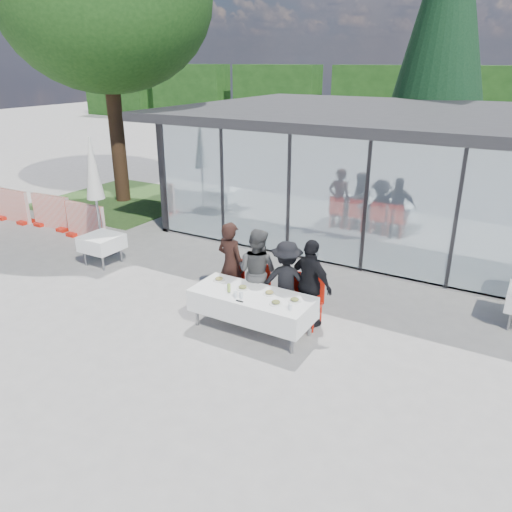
{
  "coord_description": "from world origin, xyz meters",
  "views": [
    {
      "loc": [
        4.35,
        -6.65,
        4.69
      ],
      "look_at": [
        -0.21,
        1.2,
        1.12
      ],
      "focal_mm": 35.0,
      "sensor_mm": 36.0,
      "label": 1
    }
  ],
  "objects": [
    {
      "name": "diner_chair_b",
      "position": [
        -0.11,
        1.11,
        0.54
      ],
      "size": [
        0.44,
        0.44,
        0.97
      ],
      "color": "red",
      "rests_on": "ground"
    },
    {
      "name": "plate_c",
      "position": [
        0.48,
        0.51,
        0.78
      ],
      "size": [
        0.24,
        0.24,
        0.07
      ],
      "color": "white",
      "rests_on": "dining_table"
    },
    {
      "name": "plate_extra",
      "position": [
        0.76,
        0.22,
        0.78
      ],
      "size": [
        0.24,
        0.24,
        0.07
      ],
      "color": "white",
      "rests_on": "dining_table"
    },
    {
      "name": "diner_chair_c",
      "position": [
        0.54,
        1.11,
        0.54
      ],
      "size": [
        0.44,
        0.44,
        0.97
      ],
      "color": "red",
      "rests_on": "ground"
    },
    {
      "name": "diner_chair_d",
      "position": [
        1.03,
        1.11,
        0.54
      ],
      "size": [
        0.44,
        0.44,
        0.97
      ],
      "color": "red",
      "rests_on": "ground"
    },
    {
      "name": "drinking_glasses",
      "position": [
        0.4,
        0.13,
        0.8
      ],
      "size": [
        1.13,
        0.13,
        0.1
      ],
      "color": "silver",
      "rests_on": "dining_table"
    },
    {
      "name": "ground",
      "position": [
        0.0,
        0.0,
        0.0
      ],
      "size": [
        90.0,
        90.0,
        0.0
      ],
      "primitive_type": "plane",
      "color": "#989490",
      "rests_on": "ground"
    },
    {
      "name": "juice_bottle",
      "position": [
        -0.21,
        0.22,
        0.83
      ],
      "size": [
        0.06,
        0.06,
        0.15
      ],
      "primitive_type": "cylinder",
      "color": "#8FB049",
      "rests_on": "dining_table"
    },
    {
      "name": "grass_patch",
      "position": [
        -8.5,
        6.0,
        0.01
      ],
      "size": [
        5.0,
        5.0,
        0.02
      ],
      "primitive_type": "cube",
      "color": "#385926",
      "rests_on": "ground"
    },
    {
      "name": "dining_table",
      "position": [
        0.2,
        0.36,
        0.54
      ],
      "size": [
        2.26,
        0.96,
        0.75
      ],
      "color": "white",
      "rests_on": "ground"
    },
    {
      "name": "diner_chair_a",
      "position": [
        -0.71,
        1.11,
        0.54
      ],
      "size": [
        0.44,
        0.44,
        0.97
      ],
      "color": "red",
      "rests_on": "ground"
    },
    {
      "name": "treeline",
      "position": [
        -2.0,
        28.0,
        2.2
      ],
      "size": [
        62.5,
        2.0,
        4.4
      ],
      "color": "#163912",
      "rests_on": "ground"
    },
    {
      "name": "spare_table_left",
      "position": [
        -4.61,
        1.32,
        0.55
      ],
      "size": [
        0.86,
        0.86,
        0.74
      ],
      "color": "white",
      "rests_on": "ground"
    },
    {
      "name": "diner_c",
      "position": [
        0.54,
        1.07,
        0.8
      ],
      "size": [
        1.29,
        1.29,
        1.59
      ],
      "primitive_type": "imported",
      "rotation": [
        0.0,
        0.0,
        3.46
      ],
      "color": "black",
      "rests_on": "ground"
    },
    {
      "name": "market_umbrella",
      "position": [
        -5.13,
        1.77,
        2.02
      ],
      "size": [
        0.5,
        0.5,
        3.0
      ],
      "color": "black",
      "rests_on": "ground"
    },
    {
      "name": "diner_b",
      "position": [
        -0.11,
        1.07,
        0.87
      ],
      "size": [
        0.87,
        0.87,
        1.73
      ],
      "primitive_type": "imported",
      "rotation": [
        0.0,
        0.0,
        3.11
      ],
      "color": "#4C4C4C",
      "rests_on": "ground"
    },
    {
      "name": "conifer_tree",
      "position": [
        0.5,
        13.0,
        5.99
      ],
      "size": [
        4.0,
        4.0,
        10.5
      ],
      "color": "#382316",
      "rests_on": "ground"
    },
    {
      "name": "folded_eyeglasses",
      "position": [
        0.17,
        -0.02,
        0.76
      ],
      "size": [
        0.14,
        0.03,
        0.01
      ],
      "primitive_type": "cube",
      "color": "black",
      "rests_on": "dining_table"
    },
    {
      "name": "construction_barriers",
      "position": [
        -9.66,
        2.54,
        0.44
      ],
      "size": [
        7.8,
        0.6,
        1.0
      ],
      "color": "red",
      "rests_on": "ground"
    },
    {
      "name": "pavilion",
      "position": [
        2.0,
        8.16,
        2.15
      ],
      "size": [
        14.8,
        8.8,
        3.44
      ],
      "color": "gray",
      "rests_on": "ground"
    },
    {
      "name": "diner_a",
      "position": [
        -0.71,
        1.07,
        0.88
      ],
      "size": [
        0.74,
        0.74,
        1.77
      ],
      "primitive_type": "imported",
      "rotation": [
        0.0,
        0.0,
        2.97
      ],
      "color": "black",
      "rests_on": "ground"
    },
    {
      "name": "plate_d",
      "position": [
        1.0,
        0.47,
        0.78
      ],
      "size": [
        0.24,
        0.24,
        0.07
      ],
      "color": "white",
      "rests_on": "dining_table"
    },
    {
      "name": "plate_b",
      "position": [
        -0.06,
        0.46,
        0.78
      ],
      "size": [
        0.24,
        0.24,
        0.07
      ],
      "color": "white",
      "rests_on": "dining_table"
    },
    {
      "name": "diner_d",
      "position": [
        1.03,
        1.07,
        0.85
      ],
      "size": [
        1.28,
        1.28,
        1.71
      ],
      "primitive_type": "imported",
      "rotation": [
        0.0,
        0.0,
        2.8
      ],
      "color": "black",
      "rests_on": "ground"
    },
    {
      "name": "plate_a",
      "position": [
        -0.65,
        0.55,
        0.78
      ],
      "size": [
        0.24,
        0.24,
        0.07
      ],
      "color": "white",
      "rests_on": "dining_table"
    }
  ]
}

